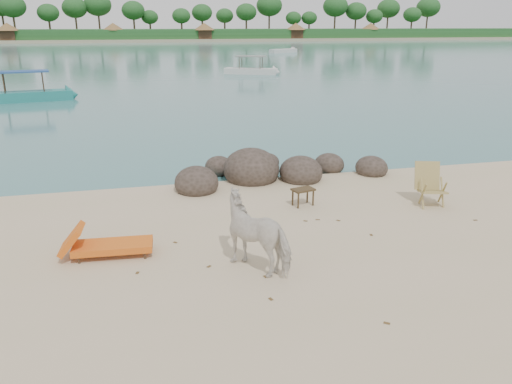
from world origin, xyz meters
TOP-DOWN VIEW (x-y plane):
  - water at (0.00, 90.00)m, footprint 400.00×400.00m
  - far_shore at (0.00, 170.00)m, footprint 420.00×90.00m
  - far_scenery at (0.03, 136.70)m, footprint 420.00×18.00m
  - boulders at (0.62, 5.97)m, footprint 6.49×2.99m
  - cow at (-0.94, 0.56)m, footprint 1.61×1.74m
  - side_table at (0.91, 3.50)m, footprint 0.61×0.48m
  - lounge_chair at (-3.63, 1.66)m, footprint 1.94×0.79m
  - deck_chair at (4.06, 2.75)m, footprint 0.86×0.90m
  - boat_near at (-9.41, 24.92)m, footprint 6.07×2.36m
  - boat_mid at (7.61, 38.54)m, footprint 5.47×3.45m
  - boat_far at (20.91, 72.97)m, footprint 5.89×4.18m
  - dead_leaves at (-0.13, 0.81)m, footprint 7.81×5.49m

SIDE VIEW (x-z plane):
  - water at x=0.00m, z-range 0.00..0.00m
  - far_shore at x=0.00m, z-range -0.70..0.70m
  - dead_leaves at x=-0.13m, z-range 0.00..0.00m
  - side_table at x=0.91m, z-range 0.00..0.44m
  - boulders at x=0.62m, z-range -0.39..0.85m
  - lounge_chair at x=-3.63m, z-range 0.00..0.57m
  - boat_far at x=20.91m, z-range 0.00..0.70m
  - deck_chair at x=4.06m, z-range 0.00..1.05m
  - cow at x=-0.94m, z-range 0.00..1.38m
  - boat_mid at x=7.61m, z-range 0.00..2.67m
  - boat_near at x=-9.41m, z-range 0.00..2.89m
  - far_scenery at x=0.03m, z-range -1.61..7.89m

